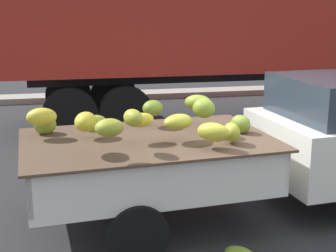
{
  "coord_description": "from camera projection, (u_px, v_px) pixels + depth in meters",
  "views": [
    {
      "loc": [
        -2.36,
        -5.14,
        2.55
      ],
      "look_at": [
        -1.24,
        0.14,
        1.22
      ],
      "focal_mm": 51.08,
      "sensor_mm": 36.0,
      "label": 1
    }
  ],
  "objects": [
    {
      "name": "ground",
      "position": [
        267.0,
        218.0,
        5.97
      ],
      "size": [
        220.0,
        220.0,
        0.0
      ],
      "primitive_type": "plane",
      "color": "#28282B"
    },
    {
      "name": "curb_strip",
      "position": [
        150.0,
        94.0,
        14.13
      ],
      "size": [
        80.0,
        0.8,
        0.16
      ],
      "primitive_type": "cube",
      "color": "gray",
      "rests_on": "ground"
    },
    {
      "name": "pickup_truck",
      "position": [
        298.0,
        142.0,
        6.14
      ],
      "size": [
        5.19,
        2.2,
        1.7
      ],
      "rotation": [
        0.0,
        0.0,
        0.08
      ],
      "color": "silver",
      "rests_on": "ground"
    },
    {
      "name": "semi_trailer",
      "position": [
        272.0,
        9.0,
        10.81
      ],
      "size": [
        12.01,
        2.71,
        3.95
      ],
      "rotation": [
        0.0,
        0.0,
        0.0
      ],
      "color": "maroon",
      "rests_on": "ground"
    }
  ]
}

